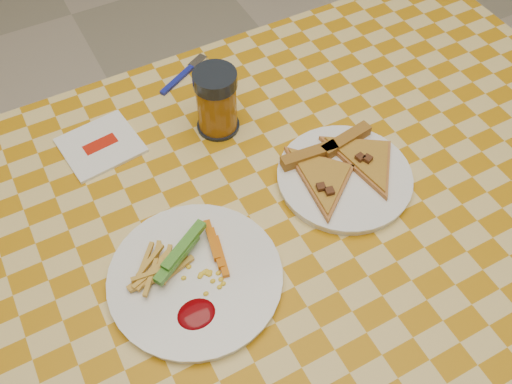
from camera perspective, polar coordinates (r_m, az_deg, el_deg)
ground at (r=1.57m, az=1.94°, el=-18.41°), size 8.00×8.00×0.00m
table at (r=0.95m, az=3.07°, el=-5.20°), size 1.28×0.88×0.76m
plate_left at (r=0.83m, az=-6.08°, el=-8.61°), size 0.31×0.31×0.01m
plate_right at (r=0.94m, az=8.81°, el=1.38°), size 0.22×0.22×0.01m
fries_veggies at (r=0.82m, az=-7.14°, el=-7.52°), size 0.16×0.15×0.04m
pizza_slices at (r=0.93m, az=8.58°, el=2.60°), size 0.22×0.20×0.02m
drink_glass at (r=0.97m, az=-3.97°, el=8.98°), size 0.07×0.07×0.12m
napkin at (r=1.01m, az=-15.27°, el=4.53°), size 0.14×0.13×0.01m
fork at (r=1.11m, az=-7.20°, el=11.68°), size 0.12×0.07×0.01m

